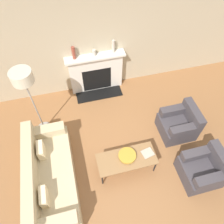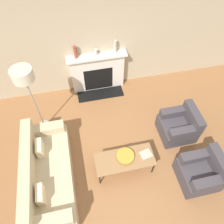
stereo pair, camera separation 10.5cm
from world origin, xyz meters
The scene contains 13 objects.
ground_plane centered at (0.00, 0.00, 0.00)m, with size 18.00×18.00×0.00m, color #99663D.
wall_back centered at (0.00, 2.84, 1.45)m, with size 18.00×0.06×2.90m.
fireplace centered at (-0.01, 2.69, 0.54)m, with size 1.49×0.59×1.11m.
couch centered at (-1.46, 0.28, 0.32)m, with size 0.85×2.05×0.87m.
armchair_near centered at (1.55, -0.32, 0.30)m, with size 0.77×0.73×0.76m.
armchair_far centered at (1.55, 0.81, 0.30)m, with size 0.77×0.73×0.76m.
coffee_table centered at (0.10, 0.22, 0.40)m, with size 1.19×0.51×0.43m.
bowl centered at (0.12, 0.26, 0.47)m, with size 0.36×0.36×0.07m.
book centered at (0.54, 0.23, 0.44)m, with size 0.26×0.24×0.02m.
floor_lamp centered at (-1.53, 1.67, 1.55)m, with size 0.41×0.41×1.83m.
mantel_vase_left centered at (-0.49, 2.71, 1.27)m, with size 0.08×0.08×0.32m.
mantel_vase_center_left centered at (-0.02, 2.71, 1.19)m, with size 0.09×0.09×0.16m.
mantel_vase_center_right centered at (0.46, 2.71, 1.27)m, with size 0.07×0.07×0.33m.
Camera 1 is at (-0.66, -1.55, 4.46)m, focal length 35.00 mm.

